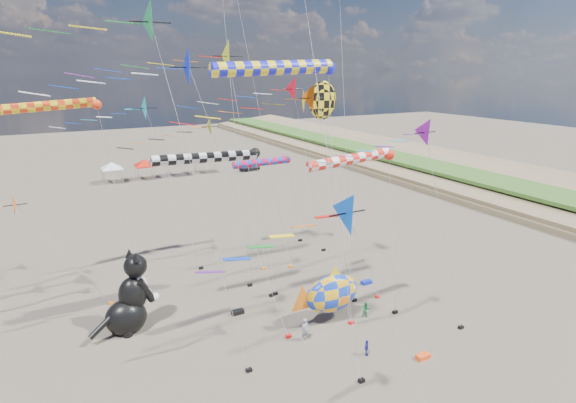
{
  "coord_description": "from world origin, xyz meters",
  "views": [
    {
      "loc": [
        -14.15,
        -13.45,
        17.06
      ],
      "look_at": [
        -0.51,
        12.0,
        8.58
      ],
      "focal_mm": 28.0,
      "sensor_mm": 36.0,
      "label": 1
    }
  ],
  "objects_px": {
    "parked_car": "(250,167)",
    "cat_inflatable": "(128,293)",
    "fish_inflatable": "(332,294)",
    "child_blue": "(367,348)",
    "person_adult": "(305,330)",
    "child_green": "(366,310)"
  },
  "relations": [
    {
      "from": "person_adult",
      "to": "parked_car",
      "type": "relative_size",
      "value": 0.41
    },
    {
      "from": "person_adult",
      "to": "cat_inflatable",
      "type": "bearing_deg",
      "value": 140.33
    },
    {
      "from": "cat_inflatable",
      "to": "child_blue",
      "type": "xyz_separation_m",
      "value": [
        12.34,
        -9.87,
        -2.27
      ]
    },
    {
      "from": "person_adult",
      "to": "child_blue",
      "type": "distance_m",
      "value": 4.08
    },
    {
      "from": "fish_inflatable",
      "to": "child_green",
      "type": "height_order",
      "value": "fish_inflatable"
    },
    {
      "from": "cat_inflatable",
      "to": "person_adult",
      "type": "height_order",
      "value": "cat_inflatable"
    },
    {
      "from": "parked_car",
      "to": "cat_inflatable",
      "type": "bearing_deg",
      "value": 143.02
    },
    {
      "from": "person_adult",
      "to": "child_blue",
      "type": "relative_size",
      "value": 1.51
    },
    {
      "from": "fish_inflatable",
      "to": "child_blue",
      "type": "height_order",
      "value": "fish_inflatable"
    },
    {
      "from": "cat_inflatable",
      "to": "child_green",
      "type": "bearing_deg",
      "value": -41.64
    },
    {
      "from": "fish_inflatable",
      "to": "person_adult",
      "type": "xyz_separation_m",
      "value": [
        -2.81,
        -1.2,
        -1.36
      ]
    },
    {
      "from": "child_green",
      "to": "child_blue",
      "type": "distance_m",
      "value": 4.48
    },
    {
      "from": "cat_inflatable",
      "to": "parked_car",
      "type": "height_order",
      "value": "cat_inflatable"
    },
    {
      "from": "child_blue",
      "to": "fish_inflatable",
      "type": "bearing_deg",
      "value": 39.25
    },
    {
      "from": "child_blue",
      "to": "parked_car",
      "type": "distance_m",
      "value": 54.58
    },
    {
      "from": "fish_inflatable",
      "to": "parked_car",
      "type": "xyz_separation_m",
      "value": [
        14.68,
        48.13,
        -1.5
      ]
    },
    {
      "from": "parked_car",
      "to": "person_adult",
      "type": "bearing_deg",
      "value": 156.1
    },
    {
      "from": "fish_inflatable",
      "to": "child_blue",
      "type": "relative_size",
      "value": 5.21
    },
    {
      "from": "child_blue",
      "to": "cat_inflatable",
      "type": "bearing_deg",
      "value": 93.87
    },
    {
      "from": "cat_inflatable",
      "to": "child_green",
      "type": "relative_size",
      "value": 4.73
    },
    {
      "from": "fish_inflatable",
      "to": "parked_car",
      "type": "distance_m",
      "value": 50.34
    },
    {
      "from": "cat_inflatable",
      "to": "parked_car",
      "type": "relative_size",
      "value": 1.47
    }
  ]
}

